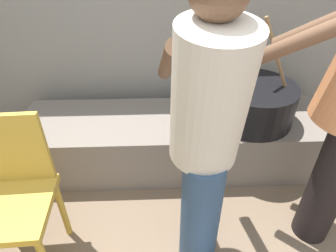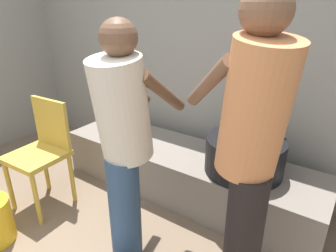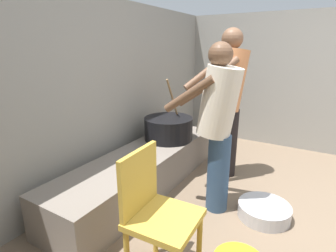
{
  "view_description": "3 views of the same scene",
  "coord_description": "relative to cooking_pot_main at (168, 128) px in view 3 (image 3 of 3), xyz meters",
  "views": [
    {
      "loc": [
        -0.06,
        -0.02,
        1.6
      ],
      "look_at": [
        -0.01,
        1.34,
        0.62
      ],
      "focal_mm": 31.2,
      "sensor_mm": 36.0,
      "label": 1
    },
    {
      "loc": [
        1.23,
        -0.2,
        1.59
      ],
      "look_at": [
        0.12,
        1.41,
        0.77
      ],
      "focal_mm": 31.93,
      "sensor_mm": 36.0,
      "label": 2
    },
    {
      "loc": [
        -1.96,
        0.2,
        1.47
      ],
      "look_at": [
        -0.18,
        1.26,
        0.84
      ],
      "focal_mm": 27.88,
      "sensor_mm": 36.0,
      "label": 3
    }
  ],
  "objects": [
    {
      "name": "block_enclosure_rear",
      "position": [
        -0.6,
        0.54,
        0.44
      ],
      "size": [
        4.81,
        0.2,
        1.96
      ],
      "primitive_type": "cube",
      "color": "gray",
      "rests_on": "ground_plane"
    },
    {
      "name": "chair_yellow",
      "position": [
        -1.39,
        -0.73,
        -0.05
      ],
      "size": [
        0.42,
        0.42,
        0.88
      ],
      "color": "gold",
      "rests_on": "ground_plane"
    },
    {
      "name": "cook_in_orange_shirt",
      "position": [
        0.23,
        -0.64,
        0.42
      ],
      "size": [
        0.73,
        0.69,
        1.67
      ],
      "color": "black",
      "rests_on": "ground_plane"
    },
    {
      "name": "hearth_ledge",
      "position": [
        -0.51,
        0.02,
        -0.34
      ],
      "size": [
        2.28,
        0.6,
        0.41
      ],
      "primitive_type": "cube",
      "color": "slate",
      "rests_on": "ground_plane"
    },
    {
      "name": "cook_in_cream_shirt",
      "position": [
        -0.46,
        -0.77,
        0.32
      ],
      "size": [
        0.37,
        0.66,
        1.52
      ],
      "color": "navy",
      "rests_on": "ground_plane"
    },
    {
      "name": "cooking_pot_main",
      "position": [
        0.0,
        0.0,
        0.0
      ],
      "size": [
        0.57,
        0.57,
        0.72
      ],
      "color": "black",
      "rests_on": "hearth_ledge"
    },
    {
      "name": "metal_mixing_bowl",
      "position": [
        -0.38,
        -1.22,
        -0.48
      ],
      "size": [
        0.46,
        0.46,
        0.12
      ],
      "primitive_type": "cylinder",
      "color": "#B7B7BC",
      "rests_on": "ground_plane"
    }
  ]
}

